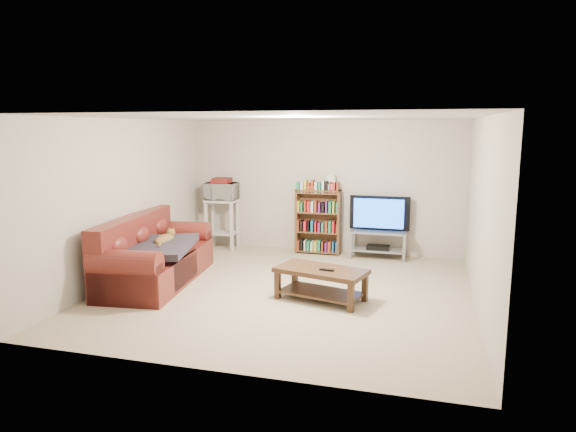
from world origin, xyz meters
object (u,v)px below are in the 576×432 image
(coffee_table, at_px, (321,278))
(bookshelf, at_px, (318,221))
(sofa, at_px, (152,259))
(tv_stand, at_px, (378,240))

(coffee_table, distance_m, bookshelf, 2.59)
(coffee_table, bearing_deg, bookshelf, 117.57)
(sofa, height_order, tv_stand, sofa)
(sofa, distance_m, tv_stand, 3.87)
(tv_stand, xyz_separation_m, bookshelf, (-1.09, 0.05, 0.28))
(coffee_table, height_order, bookshelf, bookshelf)
(sofa, bearing_deg, bookshelf, 42.92)
(sofa, xyz_separation_m, bookshelf, (2.01, 2.36, 0.27))
(sofa, height_order, coffee_table, sofa)
(coffee_table, xyz_separation_m, tv_stand, (0.51, 2.46, 0.03))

